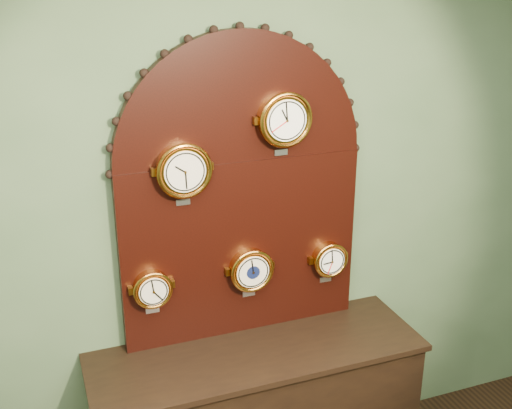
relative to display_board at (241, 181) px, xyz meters
name	(u,v)px	position (x,y,z in m)	size (l,w,h in m)	color
wall_back	(238,222)	(0.00, 0.05, -0.23)	(4.00, 4.00, 0.00)	#496143
display_board	(241,181)	(0.00, 0.00, 0.00)	(1.26, 0.06, 1.53)	black
roman_clock	(184,170)	(-0.29, -0.07, 0.11)	(0.26, 0.08, 0.31)	orange
arabic_clock	(284,119)	(0.19, -0.07, 0.30)	(0.26, 0.08, 0.31)	orange
hygrometer	(152,289)	(-0.47, -0.07, -0.45)	(0.19, 0.08, 0.24)	orange
barometer	(251,270)	(0.02, -0.07, -0.44)	(0.22, 0.08, 0.27)	orange
tide_clock	(329,259)	(0.45, -0.07, -0.45)	(0.19, 0.08, 0.24)	orange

